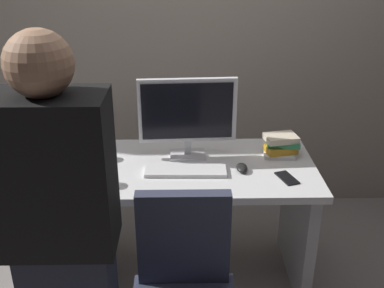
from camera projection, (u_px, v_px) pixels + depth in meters
name	position (u px, v px, depth m)	size (l,w,h in m)	color
ground_plane	(192.00, 273.00, 2.82)	(9.00, 9.00, 0.00)	gray
wall_back	(189.00, 1.00, 3.03)	(6.40, 0.10, 3.00)	#9E9384
desk	(192.00, 202.00, 2.61)	(1.35, 0.71, 0.74)	white
person_at_desk	(64.00, 246.00, 1.70)	(0.40, 0.24, 1.64)	#262838
monitor	(187.00, 114.00, 2.51)	(0.54, 0.15, 0.46)	silver
keyboard	(186.00, 171.00, 2.43)	(0.43, 0.13, 0.02)	white
mouse	(242.00, 168.00, 2.45)	(0.06, 0.10, 0.03)	black
cup_near_keyboard	(99.00, 176.00, 2.31)	(0.07, 0.07, 0.09)	white
cup_by_monitor	(98.00, 151.00, 2.57)	(0.07, 0.07, 0.09)	#3372B2
book_stack	(281.00, 145.00, 2.61)	(0.21, 0.17, 0.12)	white
cell_phone	(287.00, 178.00, 2.37)	(0.07, 0.14, 0.01)	black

